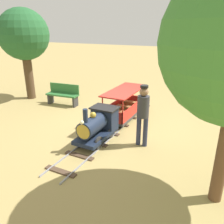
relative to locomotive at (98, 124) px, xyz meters
The scene contains 7 objects.
ground_plane 1.32m from the locomotive, 90.00° to the right, with size 60.00×60.00×0.00m, color #A38C51.
track 0.97m from the locomotive, 90.00° to the right, with size 0.77×5.70×0.04m.
locomotive is the anchor object (origin of this frame).
passenger_car 1.75m from the locomotive, 90.00° to the right, with size 0.83×2.00×0.97m.
conductor_person 1.27m from the locomotive, 166.75° to the right, with size 0.30×0.30×1.62m.
park_bench 3.44m from the locomotive, 36.10° to the right, with size 1.33×0.53×0.82m.
oak_tree_far 5.48m from the locomotive, 24.66° to the right, with size 2.02×2.02×3.65m.
Camera 1 is at (-2.85, 6.06, 2.95)m, focal length 36.48 mm.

